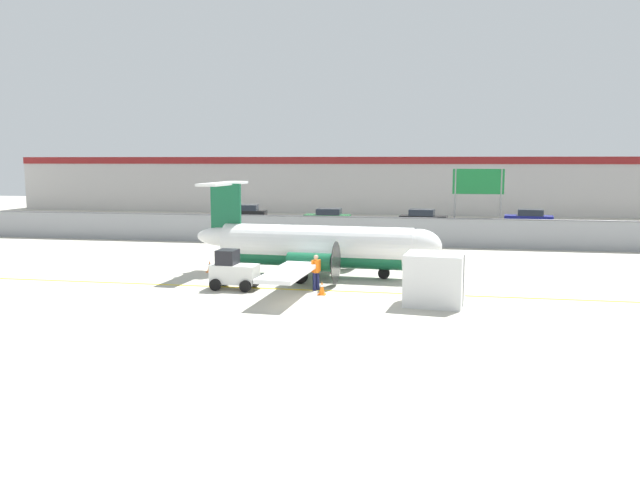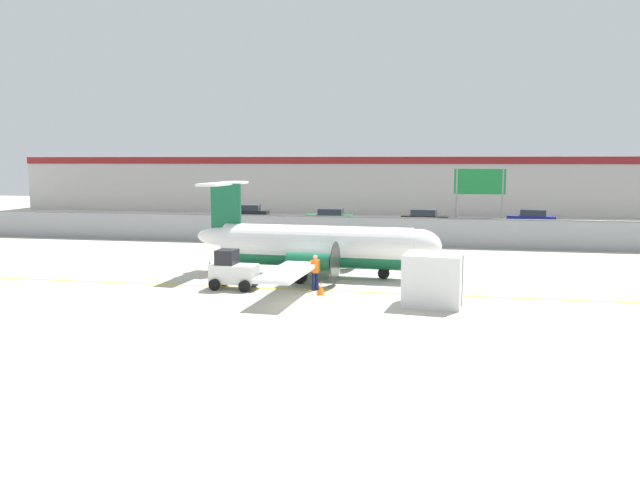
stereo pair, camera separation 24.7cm
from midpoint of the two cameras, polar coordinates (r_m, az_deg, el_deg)
ground_plane at (r=29.43m, az=1.01°, el=-4.66°), size 140.00×140.00×0.01m
perimeter_fence at (r=44.92m, az=4.42°, el=0.90°), size 98.00×0.10×2.10m
parking_lot_strip at (r=56.42m, az=5.68°, el=1.11°), size 98.00×17.00×0.12m
background_building at (r=74.58m, az=6.95°, el=5.06°), size 91.00×8.10×6.50m
commuter_airplane at (r=32.86m, az=0.28°, el=-0.57°), size 13.36×16.07×4.92m
baggage_tug at (r=30.01m, az=-7.72°, el=-2.83°), size 2.39×1.50×1.88m
ground_crew_worker at (r=29.36m, az=-0.19°, el=-2.80°), size 0.48×0.48×1.70m
cargo_container at (r=26.86m, az=10.57°, el=-3.56°), size 2.63×2.29×2.20m
traffic_cone_near_left at (r=28.52m, az=0.34°, el=-4.41°), size 0.36×0.36×0.64m
traffic_cone_near_right at (r=34.79m, az=-9.84°, el=-2.39°), size 0.36×0.36×0.64m
traffic_cone_far_left at (r=35.23m, az=-0.10°, el=-2.16°), size 0.36×0.36×0.64m
parked_car_0 at (r=62.82m, az=-6.52°, el=2.49°), size 4.33×2.28×1.58m
parked_car_1 at (r=57.45m, az=1.01°, el=2.09°), size 4.22×2.04×1.58m
parked_car_2 at (r=57.26m, az=9.69°, el=1.97°), size 4.37×2.37×1.58m
parked_car_3 at (r=59.54m, az=18.88°, el=1.88°), size 4.39×2.44×1.58m
highway_sign at (r=46.11m, az=14.53°, el=4.62°), size 3.60×0.14×5.50m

